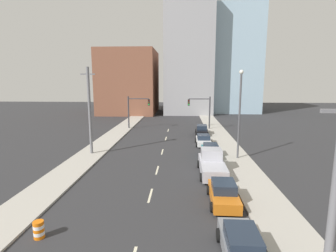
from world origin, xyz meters
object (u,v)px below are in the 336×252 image
sedan_black (202,130)px  sedan_orange (223,193)px  traffic_barrel (39,230)px  sedan_white (203,140)px  street_lamp (240,109)px  traffic_signal_right (203,108)px  traffic_signal_left (135,108)px  sedan_gray (242,248)px  pickup_truck_silver (212,164)px  utility_pole_right_near (335,197)px  utility_pole_left_mid (90,111)px  sedan_teal (211,151)px

sedan_black → sedan_orange: bearing=-88.2°
traffic_barrel → sedan_white: bearing=63.8°
street_lamp → sedan_black: (-2.88, 12.80, -4.70)m
traffic_signal_right → traffic_barrel: 34.66m
traffic_signal_right → street_lamp: bearing=-82.3°
traffic_signal_left → traffic_signal_right: (11.83, 0.00, 0.00)m
traffic_signal_left → sedan_gray: (11.00, -33.91, -2.99)m
pickup_truck_silver → utility_pole_right_near: bearing=-78.6°
utility_pole_right_near → sedan_orange: 9.01m
traffic_signal_left → sedan_orange: traffic_signal_left is taller
sedan_gray → sedan_orange: sedan_orange is taller
utility_pole_left_mid → traffic_barrel: size_ratio=10.37×
sedan_black → street_lamp: bearing=-74.9°
pickup_truck_silver → sedan_teal: 5.46m
utility_pole_left_mid → sedan_black: (13.46, 11.75, -4.35)m
sedan_white → sedan_black: sedan_black is taller
traffic_signal_right → sedan_black: bearing=-96.1°
traffic_signal_right → traffic_barrel: (-11.28, -32.62, -3.20)m
sedan_gray → traffic_signal_left: bearing=108.8°
traffic_barrel → street_lamp: size_ratio=0.10×
sedan_white → sedan_gray: bearing=-89.8°
utility_pole_right_near → sedan_gray: utility_pole_right_near is taller
street_lamp → pickup_truck_silver: bearing=-125.4°
sedan_gray → sedan_orange: 5.95m
traffic_barrel → pickup_truck_silver: pickup_truck_silver is taller
traffic_signal_right → sedan_white: 11.68m
traffic_barrel → sedan_teal: bearing=55.7°
sedan_orange → traffic_signal_left: bearing=112.5°
street_lamp → sedan_white: bearing=116.6°
traffic_barrel → sedan_white: size_ratio=0.22×
street_lamp → traffic_signal_left: bearing=129.0°
sedan_white → traffic_signal_right: bearing=86.3°
pickup_truck_silver → sedan_black: 17.42m
traffic_signal_right → street_lamp: street_lamp is taller
utility_pole_left_mid → street_lamp: 16.37m
traffic_signal_right → sedan_teal: size_ratio=1.30×
sedan_orange → pickup_truck_silver: bearing=92.3°
traffic_signal_right → sedan_orange: 28.13m
street_lamp → sedan_white: street_lamp is taller
traffic_signal_left → sedan_white: traffic_signal_left is taller
sedan_orange → sedan_black: 23.23m
traffic_barrel → sedan_teal: (10.85, 15.90, 0.18)m
utility_pole_left_mid → sedan_gray: size_ratio=2.05×
traffic_signal_right → sedan_orange: bearing=-91.6°
utility_pole_left_mid → sedan_gray: utility_pole_left_mid is taller
sedan_orange → pickup_truck_silver: (-0.14, 5.81, 0.18)m
utility_pole_right_near → sedan_teal: 19.57m
utility_pole_right_near → utility_pole_left_mid: utility_pole_left_mid is taller
traffic_signal_left → sedan_black: size_ratio=1.20×
street_lamp → sedan_black: size_ratio=1.99×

